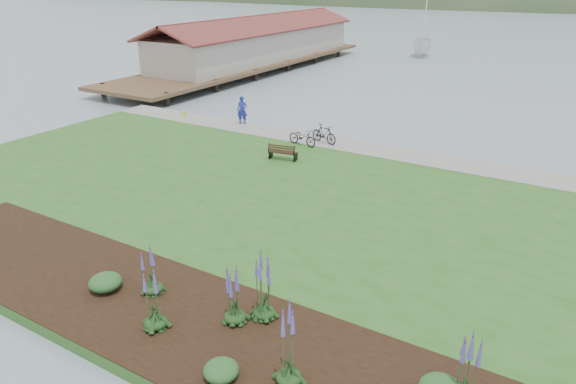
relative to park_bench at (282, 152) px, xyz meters
The scene contains 19 objects.
ground 3.60m from the park_bench, 57.57° to the right, with size 600.00×600.00×0.00m, color gray.
lawn 5.33m from the park_bench, 69.26° to the right, with size 34.00×20.00×0.40m, color #27571F.
shoreline_path 4.39m from the park_bench, 64.58° to the left, with size 34.00×2.20×0.03m, color gray.
garden_bed 13.66m from the park_bench, 69.08° to the right, with size 24.00×4.40×0.04m, color black.
pier_pavilion 30.58m from the park_bench, 126.42° to the left, with size 8.00×36.00×5.40m.
park_bench is the anchor object (origin of this frame).
person 7.37m from the park_bench, 141.72° to the left, with size 0.77×0.53×2.11m, color navy.
bicycle_a 2.71m from the park_bench, 97.23° to the left, with size 1.84×0.64×0.96m, color black.
bicycle_b 3.70m from the park_bench, 82.04° to the left, with size 1.78×0.51×1.07m, color black.
sailboat 42.69m from the park_bench, 97.90° to the left, with size 9.67×9.85×25.50m, color silver.
pannier 11.26m from the park_bench, 157.84° to the left, with size 0.16×0.25×0.27m, color yellow.
echium_0 14.08m from the park_bench, 72.55° to the right, with size 0.62×0.62×1.99m.
echium_1 13.50m from the park_bench, 64.07° to the right, with size 0.62×0.62×1.88m.
echium_2 15.74m from the park_bench, 58.02° to the right, with size 0.62×0.62×2.34m.
echium_3 16.81m from the park_bench, 44.79° to the right, with size 0.62×0.62×2.06m.
echium_4 12.62m from the park_bench, 76.37° to the right, with size 0.62×0.62×1.75m.
echium_5 13.26m from the park_bench, 60.74° to the right, with size 0.62×0.62×2.25m.
shrub_0 12.96m from the park_bench, 82.83° to the right, with size 0.98×0.98×0.49m, color #1E4C21.
shrub_1 15.61m from the park_bench, 63.86° to the right, with size 0.85×0.85×0.42m, color #1E4C21.
Camera 1 is at (11.19, -18.35, 9.19)m, focal length 32.00 mm.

